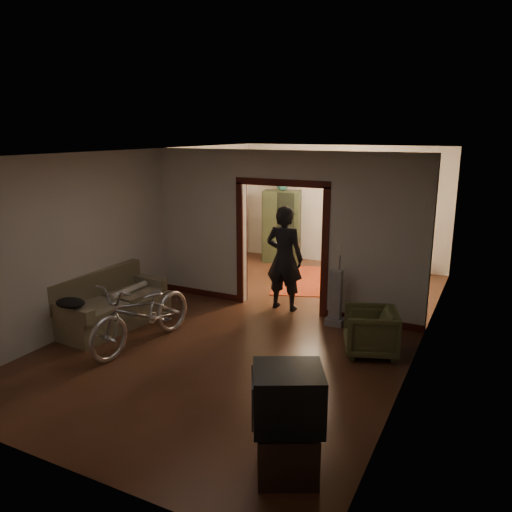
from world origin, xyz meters
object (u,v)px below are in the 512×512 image
Objects in this scene: sofa at (112,300)px; person at (284,258)px; desk at (379,258)px; locker at (282,227)px; bicycle at (143,313)px; armchair at (370,331)px.

person is (2.20, 1.97, 0.50)m from sofa.
desk is at bearing -109.00° from person.
sofa is 3.00m from person.
person is at bearing 46.45° from sofa.
locker reaches higher than desk.
bicycle is at bearing -116.69° from desk.
person is 3.19m from desk.
bicycle reaches higher than armchair.
person reaches higher than armchair.
bicycle is at bearing -88.23° from armchair.
armchair is at bearing 27.87° from bicycle.
bicycle is 1.94× the size of desk.
person is at bearing -142.00° from armchair.
bicycle is 1.12× the size of locker.
sofa is 1.89× the size of desk.
person is at bearing -112.66° from desk.
person reaches higher than locker.
armchair is 0.42× the size of locker.
locker is 1.73× the size of desk.
person is (1.24, 2.38, 0.42)m from bicycle.
armchair is 0.39× the size of person.
sofa is at bearing 41.54° from person.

